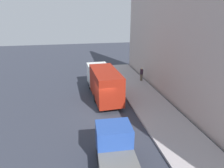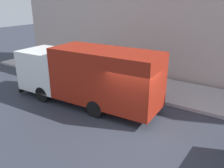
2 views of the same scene
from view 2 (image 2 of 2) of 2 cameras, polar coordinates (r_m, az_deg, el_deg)
name	(u,v)px [view 2 (image 2 of 2)]	position (r m, az deg, el deg)	size (l,w,h in m)	color
ground	(132,127)	(10.83, 4.98, -10.39)	(80.00, 80.00, 0.00)	#303440
sidewalk	(170,91)	(14.86, 14.11, -1.70)	(3.80, 30.00, 0.18)	#ACA3A5
large_utility_truck	(87,75)	(12.39, -6.18, 2.33)	(2.69, 8.45, 3.16)	white
pedestrian_walking	(96,57)	(18.78, -3.92, 6.66)	(0.54, 0.54, 1.71)	brown
traffic_cone_orange	(73,73)	(16.75, -9.62, 2.67)	(0.46, 0.46, 0.65)	orange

